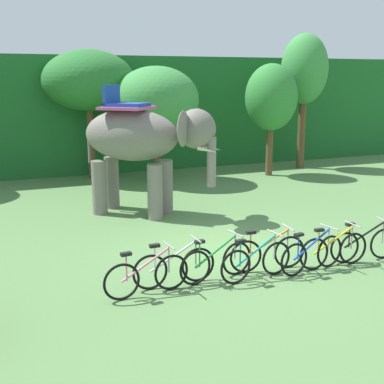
# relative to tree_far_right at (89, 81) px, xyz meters

# --- Properties ---
(ground_plane) EXTENTS (80.00, 80.00, 0.00)m
(ground_plane) POSITION_rel_tree_far_right_xyz_m (1.31, -10.15, -3.85)
(ground_plane) COLOR #567F47
(foliage_hedge) EXTENTS (36.00, 6.00, 4.86)m
(foliage_hedge) POSITION_rel_tree_far_right_xyz_m (1.31, 3.65, -1.42)
(foliage_hedge) COLOR #1E6028
(foliage_hedge) RESTS_ON ground
(tree_far_right) EXTENTS (3.59, 3.59, 5.05)m
(tree_far_right) POSITION_rel_tree_far_right_xyz_m (0.00, 0.00, 0.00)
(tree_far_right) COLOR brown
(tree_far_right) RESTS_ON ground
(tree_far_left) EXTENTS (3.23, 3.23, 4.41)m
(tree_far_left) POSITION_rel_tree_far_right_xyz_m (2.26, -1.59, -0.69)
(tree_far_left) COLOR brown
(tree_far_left) RESTS_ON ground
(tree_center_right) EXTENTS (2.11, 2.11, 4.54)m
(tree_center_right) POSITION_rel_tree_far_right_xyz_m (6.94, -2.12, -0.68)
(tree_center_right) COLOR brown
(tree_center_right) RESTS_ON ground
(tree_right) EXTENTS (2.03, 2.03, 5.84)m
(tree_right) POSITION_rel_tree_far_right_xyz_m (9.15, -1.07, 0.41)
(tree_right) COLOR brown
(tree_right) RESTS_ON ground
(elephant) EXTENTS (3.81, 3.53, 3.78)m
(elephant) POSITION_rel_tree_far_right_xyz_m (0.38, -6.09, -1.64)
(elephant) COLOR slate
(elephant) RESTS_ON ground
(bike_pink) EXTENTS (1.71, 0.52, 0.92)m
(bike_pink) POSITION_rel_tree_far_right_xyz_m (-1.12, -11.61, -3.46)
(bike_pink) COLOR black
(bike_pink) RESTS_ON ground
(bike_white) EXTENTS (1.71, 0.52, 0.92)m
(bike_white) POSITION_rel_tree_far_right_xyz_m (-0.50, -11.38, -3.46)
(bike_white) COLOR black
(bike_white) RESTS_ON ground
(bike_green) EXTENTS (1.69, 0.52, 0.92)m
(bike_green) POSITION_rel_tree_far_right_xyz_m (0.38, -11.43, -3.46)
(bike_green) COLOR black
(bike_green) RESTS_ON ground
(bike_teal) EXTENTS (1.70, 0.52, 0.92)m
(bike_teal) POSITION_rel_tree_far_right_xyz_m (1.14, -11.69, -3.46)
(bike_teal) COLOR black
(bike_teal) RESTS_ON ground
(bike_orange) EXTENTS (1.71, 0.52, 0.92)m
(bike_orange) POSITION_rel_tree_far_right_xyz_m (1.59, -11.35, -3.46)
(bike_orange) COLOR black
(bike_orange) RESTS_ON ground
(bike_blue) EXTENTS (1.70, 0.52, 0.92)m
(bike_blue) POSITION_rel_tree_far_right_xyz_m (2.42, -11.75, -3.46)
(bike_blue) COLOR black
(bike_blue) RESTS_ON ground
(bike_yellow) EXTENTS (1.71, 0.52, 0.92)m
(bike_yellow) POSITION_rel_tree_far_right_xyz_m (3.00, -11.70, -3.46)
(bike_yellow) COLOR black
(bike_yellow) RESTS_ON ground
(bike_black) EXTENTS (1.71, 0.52, 0.92)m
(bike_black) POSITION_rel_tree_far_right_xyz_m (3.87, -11.64, -3.46)
(bike_black) COLOR black
(bike_black) RESTS_ON ground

